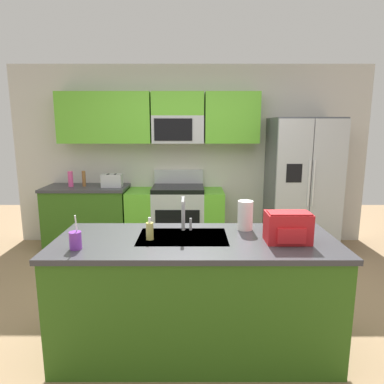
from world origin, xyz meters
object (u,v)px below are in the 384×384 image
at_px(toaster, 112,181).
at_px(paper_towel_roll, 245,215).
at_px(refrigerator, 302,185).
at_px(backpack, 288,227).
at_px(pepper_mill, 84,179).
at_px(bottle_pink, 71,179).
at_px(drink_cup_purple, 76,240).
at_px(soap_dispenser, 150,231).
at_px(sink_faucet, 184,211).
at_px(range_oven, 176,217).

bearing_deg(toaster, paper_towel_roll, -52.15).
xyz_separation_m(refrigerator, backpack, (-0.83, -2.29, 0.09)).
bearing_deg(refrigerator, pepper_mill, 178.70).
height_order(bottle_pink, drink_cup_purple, drink_cup_purple).
height_order(refrigerator, paper_towel_roll, refrigerator).
bearing_deg(backpack, soap_dispenser, 176.58).
xyz_separation_m(pepper_mill, drink_cup_purple, (0.72, -2.50, -0.05)).
relative_size(bottle_pink, paper_towel_roll, 0.90).
bearing_deg(drink_cup_purple, bottle_pink, 109.96).
relative_size(refrigerator, sink_faucet, 6.56).
distance_m(pepper_mill, backpack, 3.24).
bearing_deg(backpack, sink_faucet, 160.78).
xyz_separation_m(range_oven, bottle_pink, (-1.47, -0.01, 0.56)).
distance_m(drink_cup_purple, paper_towel_roll, 1.32).
distance_m(toaster, sink_faucet, 2.30).
relative_size(pepper_mill, soap_dispenser, 1.29).
xyz_separation_m(sink_faucet, backpack, (0.76, -0.27, -0.05)).
bearing_deg(range_oven, soap_dispenser, -92.03).
bearing_deg(drink_cup_purple, backpack, 5.36).
bearing_deg(paper_towel_roll, pepper_mill, 133.73).
distance_m(range_oven, drink_cup_purple, 2.62).
bearing_deg(backpack, bottle_pink, 135.70).
distance_m(drink_cup_purple, soap_dispenser, 0.53).
bearing_deg(bottle_pink, pepper_mill, 3.72).
xyz_separation_m(soap_dispenser, backpack, (1.01, -0.06, 0.05)).
xyz_separation_m(range_oven, toaster, (-0.88, -0.05, 0.55)).
relative_size(refrigerator, soap_dispenser, 10.88).
bearing_deg(sink_faucet, range_oven, 94.61).
height_order(refrigerator, backpack, refrigerator).
bearing_deg(toaster, sink_faucet, -62.77).
height_order(range_oven, refrigerator, refrigerator).
height_order(toaster, pepper_mill, pepper_mill).
bearing_deg(soap_dispenser, sink_faucet, 39.37).
relative_size(range_oven, soap_dispenser, 8.00).
distance_m(toaster, bottle_pink, 0.59).
xyz_separation_m(bottle_pink, paper_towel_roll, (2.14, -2.04, 0.01)).
bearing_deg(sink_faucet, pepper_mill, 124.85).
bearing_deg(drink_cup_purple, paper_towel_roll, 20.12).
relative_size(bottle_pink, sink_faucet, 0.76).
distance_m(sink_faucet, paper_towel_roll, 0.51).
height_order(range_oven, soap_dispenser, range_oven).
bearing_deg(paper_towel_roll, drink_cup_purple, -159.88).
height_order(range_oven, sink_faucet, sink_faucet).
bearing_deg(sink_faucet, bottle_pink, 128.27).
xyz_separation_m(pepper_mill, backpack, (2.22, -2.36, 0.01)).
xyz_separation_m(bottle_pink, drink_cup_purple, (0.90, -2.49, -0.04)).
xyz_separation_m(toaster, paper_towel_roll, (1.55, -2.00, 0.03)).
distance_m(toaster, pepper_mill, 0.41).
relative_size(sink_faucet, backpack, 0.88).
bearing_deg(pepper_mill, backpack, -46.73).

